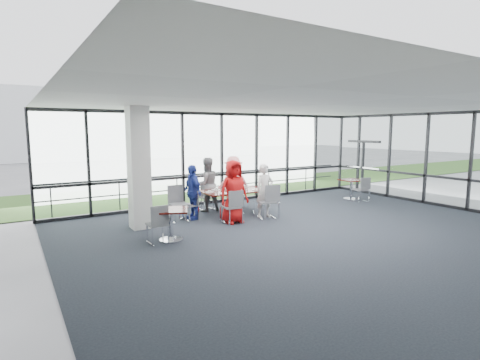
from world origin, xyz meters
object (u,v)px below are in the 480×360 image
side_table_left (171,215)px  chair_spare_r (360,190)px  structural_column (139,168)px  side_table_right (351,183)px  diner_far_right (233,182)px  chair_main_fl (207,197)px  chair_main_nl (231,207)px  diner_end (192,192)px  diner_near_right (265,191)px  chair_main_nr (267,202)px  chair_main_end (189,206)px  chair_spare_la (157,224)px  main_table (235,194)px  chair_spare_lb (179,204)px  chair_main_fr (235,194)px  diner_far_left (207,185)px  diner_near_left (234,192)px

side_table_left → chair_spare_r: (7.65, 0.93, -0.18)m
structural_column → chair_spare_r: (7.91, -0.59, -1.16)m
side_table_right → diner_far_right: 4.68m
side_table_right → chair_main_fl: size_ratio=1.02×
side_table_left → chair_main_nl: bearing=18.0°
side_table_right → diner_end: 6.41m
diner_near_right → chair_main_nl: size_ratio=1.75×
structural_column → chair_main_nr: bearing=-14.3°
chair_main_end → structural_column: bearing=-93.0°
diner_end → chair_spare_la: size_ratio=1.80×
main_table → chair_spare_la: bearing=-150.0°
diner_end → chair_spare_lb: size_ratio=1.61×
chair_main_nr → chair_main_fl: 2.21m
diner_near_right → chair_main_nl: diner_near_right is taller
chair_main_end → chair_spare_la: (-1.56, -1.73, 0.03)m
chair_main_end → chair_main_fr: bearing=103.6°
diner_near_right → diner_end: bearing=154.3°
structural_column → diner_far_left: structural_column is taller
diner_near_left → chair_main_end: (-0.92, 1.02, -0.47)m
diner_near_right → chair_main_fl: 2.15m
diner_near_right → diner_far_left: diner_far_left is taller
chair_main_nl → chair_main_end: (-0.84, 1.02, -0.05)m
diner_far_left → diner_far_right: size_ratio=1.00×
side_table_left → chair_spare_lb: size_ratio=1.03×
chair_main_nl → chair_main_fl: bearing=93.3°
chair_main_fr → chair_spare_r: (4.28, -1.70, 0.01)m
chair_main_fl → chair_main_fr: (1.09, 0.01, 0.01)m
chair_main_fr → diner_near_right: bearing=94.8°
side_table_right → chair_main_fr: size_ratio=0.99×
diner_near_left → chair_spare_la: size_ratio=2.00×
side_table_right → chair_main_fr: 4.54m
chair_main_nl → chair_spare_r: (5.60, 0.26, -0.02)m
side_table_right → diner_far_left: bearing=169.7°
chair_spare_la → chair_spare_r: size_ratio=1.02×
chair_spare_r → diner_far_right: bearing=176.3°
side_table_left → diner_end: 2.16m
structural_column → side_table_right: 8.06m
chair_main_nr → chair_spare_r: size_ratio=1.13×
diner_far_left → chair_main_end: size_ratio=2.10×
chair_main_nl → chair_main_fl: chair_main_nl is taller
main_table → chair_spare_r: chair_spare_r is taller
side_table_left → chair_spare_r: 7.71m
side_table_left → diner_near_right: bearing=12.8°
diner_near_right → main_table: bearing=121.4°
diner_far_right → chair_spare_la: 4.35m
main_table → chair_spare_la: 3.49m
chair_main_nr → diner_near_right: bearing=102.4°
diner_far_left → chair_main_nl: size_ratio=1.88×
diner_far_right → chair_main_fr: size_ratio=2.05×
main_table → diner_near_left: bearing=-121.2°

